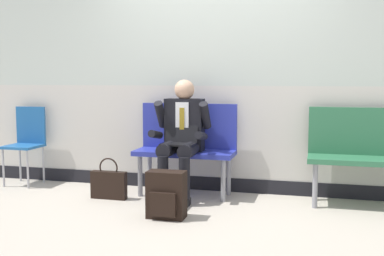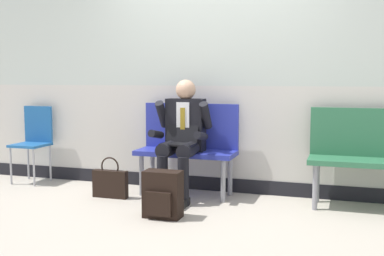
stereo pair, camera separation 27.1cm
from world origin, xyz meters
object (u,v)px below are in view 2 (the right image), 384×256
object	(u,v)px
folding_chair	(34,137)
bench_empty	(371,151)
bench_with_person	(188,143)
backpack	(163,195)
handbag	(110,183)
person_seated	(182,136)

from	to	relation	value
folding_chair	bench_empty	bearing A→B (deg)	-0.24
bench_with_person	backpack	size ratio (longest dim) A/B	2.48
bench_with_person	folding_chair	world-z (taller)	bench_with_person
bench_empty	backpack	distance (m)	2.03
bench_with_person	handbag	world-z (taller)	bench_with_person
bench_with_person	person_seated	bearing A→B (deg)	-90.00
person_seated	folding_chair	distance (m)	1.98
bench_with_person	bench_empty	xyz separation A→B (m)	(1.84, -0.00, -0.00)
backpack	person_seated	bearing A→B (deg)	95.13
bench_empty	person_seated	xyz separation A→B (m)	(-1.84, -0.20, 0.11)
bench_with_person	person_seated	distance (m)	0.23
bench_empty	handbag	xyz separation A→B (m)	(-2.57, -0.42, -0.40)
bench_with_person	handbag	distance (m)	0.93
handbag	folding_chair	distance (m)	1.37
bench_empty	folding_chair	world-z (taller)	bench_empty
person_seated	backpack	size ratio (longest dim) A/B	2.90
bench_with_person	folding_chair	xyz separation A→B (m)	(-1.97, 0.02, -0.01)
person_seated	folding_chair	world-z (taller)	person_seated
person_seated	handbag	size ratio (longest dim) A/B	2.86
backpack	bench_empty	bearing A→B (deg)	27.20
bench_empty	folding_chair	xyz separation A→B (m)	(-3.81, 0.02, -0.01)
person_seated	handbag	xyz separation A→B (m)	(-0.72, -0.21, -0.50)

